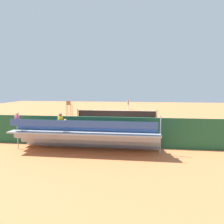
{
  "coord_description": "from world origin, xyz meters",
  "views": [
    {
      "loc": [
        -3.55,
        29.03,
        4.04
      ],
      "look_at": [
        0.0,
        4.0,
        1.2
      ],
      "focal_mm": 36.93,
      "sensor_mm": 36.0,
      "label": 1
    }
  ],
  "objects_px": {
    "tennis_net": "(116,114)",
    "tennis_ball_near": "(142,110)",
    "bleacher_stand": "(85,137)",
    "tennis_racket": "(124,109)",
    "courtside_bench": "(143,137)",
    "equipment_bag": "(115,142)",
    "umpire_chair": "(69,107)",
    "tennis_ball_far": "(115,110)",
    "tennis_player": "(128,104)"
  },
  "relations": [
    {
      "from": "tennis_net",
      "to": "tennis_ball_near",
      "type": "distance_m",
      "value": 10.71
    },
    {
      "from": "bleacher_stand",
      "to": "tennis_racket",
      "type": "distance_m",
      "value": 26.44
    },
    {
      "from": "courtside_bench",
      "to": "equipment_bag",
      "type": "height_order",
      "value": "courtside_bench"
    },
    {
      "from": "courtside_bench",
      "to": "tennis_ball_near",
      "type": "relative_size",
      "value": 27.27
    },
    {
      "from": "umpire_chair",
      "to": "equipment_bag",
      "type": "height_order",
      "value": "umpire_chair"
    },
    {
      "from": "bleacher_stand",
      "to": "tennis_ball_far",
      "type": "relative_size",
      "value": 137.27
    },
    {
      "from": "equipment_bag",
      "to": "tennis_racket",
      "type": "relative_size",
      "value": 1.54
    },
    {
      "from": "tennis_net",
      "to": "courtside_bench",
      "type": "distance_m",
      "value": 13.72
    },
    {
      "from": "tennis_ball_near",
      "to": "tennis_racket",
      "type": "bearing_deg",
      "value": -15.15
    },
    {
      "from": "tennis_racket",
      "to": "courtside_bench",
      "type": "bearing_deg",
      "value": 98.03
    },
    {
      "from": "bleacher_stand",
      "to": "tennis_racket",
      "type": "relative_size",
      "value": 15.45
    },
    {
      "from": "tennis_net",
      "to": "tennis_player",
      "type": "distance_m",
      "value": 10.97
    },
    {
      "from": "bleacher_stand",
      "to": "tennis_ball_far",
      "type": "xyz_separation_m",
      "value": [
        1.15,
        -24.32,
        -0.89
      ]
    },
    {
      "from": "umpire_chair",
      "to": "equipment_bag",
      "type": "bearing_deg",
      "value": 120.51
    },
    {
      "from": "tennis_net",
      "to": "equipment_bag",
      "type": "height_order",
      "value": "tennis_net"
    },
    {
      "from": "umpire_chair",
      "to": "tennis_player",
      "type": "xyz_separation_m",
      "value": [
        -6.92,
        -11.19,
        -0.3
      ]
    },
    {
      "from": "courtside_bench",
      "to": "tennis_racket",
      "type": "bearing_deg",
      "value": -81.97
    },
    {
      "from": "tennis_ball_near",
      "to": "tennis_ball_far",
      "type": "relative_size",
      "value": 1.0
    },
    {
      "from": "tennis_net",
      "to": "tennis_ball_near",
      "type": "bearing_deg",
      "value": -106.81
    },
    {
      "from": "bleacher_stand",
      "to": "courtside_bench",
      "type": "height_order",
      "value": "bleacher_stand"
    },
    {
      "from": "tennis_ball_near",
      "to": "bleacher_stand",
      "type": "bearing_deg",
      "value": 82.87
    },
    {
      "from": "umpire_chair",
      "to": "tennis_racket",
      "type": "xyz_separation_m",
      "value": [
        -6.24,
        -11.31,
        -1.3
      ]
    },
    {
      "from": "tennis_net",
      "to": "tennis_ball_far",
      "type": "bearing_deg",
      "value": -82.0
    },
    {
      "from": "bleacher_stand",
      "to": "equipment_bag",
      "type": "xyz_separation_m",
      "value": [
        -1.66,
        -1.95,
        -0.74
      ]
    },
    {
      "from": "tennis_player",
      "to": "tennis_ball_near",
      "type": "xyz_separation_m",
      "value": [
        -2.37,
        0.7,
        -0.98
      ]
    },
    {
      "from": "umpire_chair",
      "to": "tennis_player",
      "type": "height_order",
      "value": "umpire_chair"
    },
    {
      "from": "umpire_chair",
      "to": "tennis_ball_near",
      "type": "relative_size",
      "value": 32.42
    },
    {
      "from": "bleacher_stand",
      "to": "tennis_player",
      "type": "distance_m",
      "value": 26.31
    },
    {
      "from": "umpire_chair",
      "to": "tennis_racket",
      "type": "relative_size",
      "value": 3.65
    },
    {
      "from": "tennis_net",
      "to": "tennis_ball_far",
      "type": "distance_m",
      "value": 9.07
    },
    {
      "from": "equipment_bag",
      "to": "tennis_racket",
      "type": "xyz_separation_m",
      "value": [
        1.51,
        -24.47,
        -0.16
      ]
    },
    {
      "from": "umpire_chair",
      "to": "tennis_net",
      "type": "bearing_deg",
      "value": -177.7
    },
    {
      "from": "tennis_player",
      "to": "tennis_ball_near",
      "type": "relative_size",
      "value": 29.18
    },
    {
      "from": "tennis_net",
      "to": "courtside_bench",
      "type": "xyz_separation_m",
      "value": [
        -3.48,
        13.27,
        0.06
      ]
    },
    {
      "from": "equipment_bag",
      "to": "tennis_racket",
      "type": "height_order",
      "value": "equipment_bag"
    },
    {
      "from": "tennis_player",
      "to": "tennis_racket",
      "type": "xyz_separation_m",
      "value": [
        0.68,
        -0.13,
        -1.0
      ]
    },
    {
      "from": "tennis_net",
      "to": "courtside_bench",
      "type": "height_order",
      "value": "tennis_net"
    },
    {
      "from": "tennis_ball_near",
      "to": "tennis_ball_far",
      "type": "xyz_separation_m",
      "value": [
        4.35,
        1.27,
        0.0
      ]
    },
    {
      "from": "tennis_player",
      "to": "tennis_racket",
      "type": "height_order",
      "value": "tennis_player"
    },
    {
      "from": "tennis_player",
      "to": "tennis_ball_near",
      "type": "bearing_deg",
      "value": 163.59
    },
    {
      "from": "bleacher_stand",
      "to": "tennis_ball_near",
      "type": "bearing_deg",
      "value": -97.13
    },
    {
      "from": "tennis_net",
      "to": "tennis_ball_far",
      "type": "height_order",
      "value": "tennis_net"
    },
    {
      "from": "tennis_net",
      "to": "courtside_bench",
      "type": "relative_size",
      "value": 5.72
    },
    {
      "from": "equipment_bag",
      "to": "tennis_net",
      "type": "bearing_deg",
      "value": -83.4
    },
    {
      "from": "equipment_bag",
      "to": "umpire_chair",
      "type": "bearing_deg",
      "value": -59.49
    },
    {
      "from": "umpire_chair",
      "to": "tennis_ball_far",
      "type": "xyz_separation_m",
      "value": [
        -4.94,
        -9.22,
        -1.28
      ]
    },
    {
      "from": "equipment_bag",
      "to": "tennis_player",
      "type": "relative_size",
      "value": 0.47
    },
    {
      "from": "courtside_bench",
      "to": "tennis_player",
      "type": "xyz_separation_m",
      "value": [
        2.76,
        -24.21,
        0.46
      ]
    },
    {
      "from": "tennis_net",
      "to": "equipment_bag",
      "type": "distance_m",
      "value": 13.49
    },
    {
      "from": "bleacher_stand",
      "to": "umpire_chair",
      "type": "bearing_deg",
      "value": -68.03
    }
  ]
}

